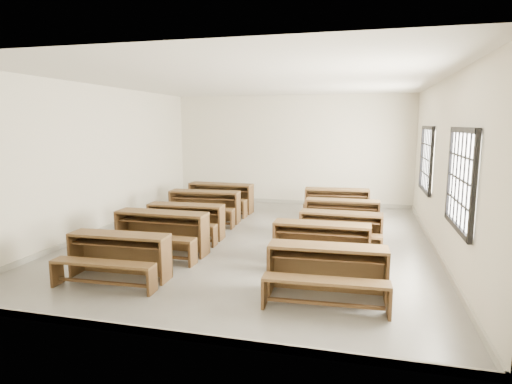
% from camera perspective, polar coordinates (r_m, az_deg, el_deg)
% --- Properties ---
extents(room, '(8.50, 8.50, 3.20)m').
position_cam_1_polar(room, '(8.58, 0.59, 7.53)').
color(room, slate).
rests_on(room, ground).
extents(desk_set_0, '(1.60, 0.87, 0.71)m').
position_cam_1_polar(desk_set_0, '(6.96, -17.91, -7.76)').
color(desk_set_0, brown).
rests_on(desk_set_0, ground).
extents(desk_set_1, '(1.74, 0.92, 0.78)m').
position_cam_1_polar(desk_set_1, '(8.08, -12.60, -4.92)').
color(desk_set_1, brown).
rests_on(desk_set_1, ground).
extents(desk_set_2, '(1.62, 0.89, 0.72)m').
position_cam_1_polar(desk_set_2, '(9.05, -9.42, -3.53)').
color(desk_set_2, brown).
rests_on(desk_set_2, ground).
extents(desk_set_3, '(1.75, 0.97, 0.77)m').
position_cam_1_polar(desk_set_3, '(10.44, -6.93, -1.63)').
color(desk_set_3, brown).
rests_on(desk_set_3, ground).
extents(desk_set_4, '(1.77, 0.96, 0.78)m').
position_cam_1_polar(desk_set_4, '(11.57, -4.79, -0.49)').
color(desk_set_4, brown).
rests_on(desk_set_4, ground).
extents(desk_set_5, '(1.65, 0.91, 0.73)m').
position_cam_1_polar(desk_set_5, '(6.02, 9.45, -9.97)').
color(desk_set_5, brown).
rests_on(desk_set_5, ground).
extents(desk_set_6, '(1.62, 0.84, 0.73)m').
position_cam_1_polar(desk_set_6, '(7.31, 8.68, -6.51)').
color(desk_set_6, brown).
rests_on(desk_set_6, ground).
extents(desk_set_7, '(1.58, 0.85, 0.70)m').
position_cam_1_polar(desk_set_7, '(8.37, 11.20, -4.68)').
color(desk_set_7, brown).
rests_on(desk_set_7, ground).
extents(desk_set_8, '(1.60, 0.83, 0.72)m').
position_cam_1_polar(desk_set_8, '(9.61, 11.39, -2.84)').
color(desk_set_8, brown).
rests_on(desk_set_8, ground).
extents(desk_set_9, '(1.67, 0.94, 0.73)m').
position_cam_1_polar(desk_set_9, '(11.14, 10.71, -1.15)').
color(desk_set_9, brown).
rests_on(desk_set_9, ground).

